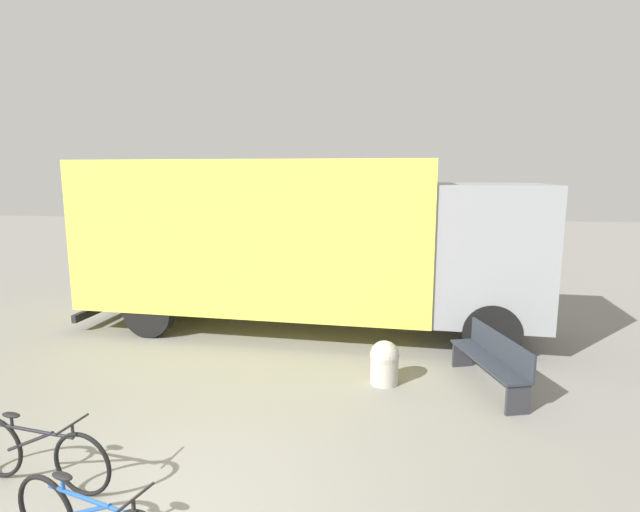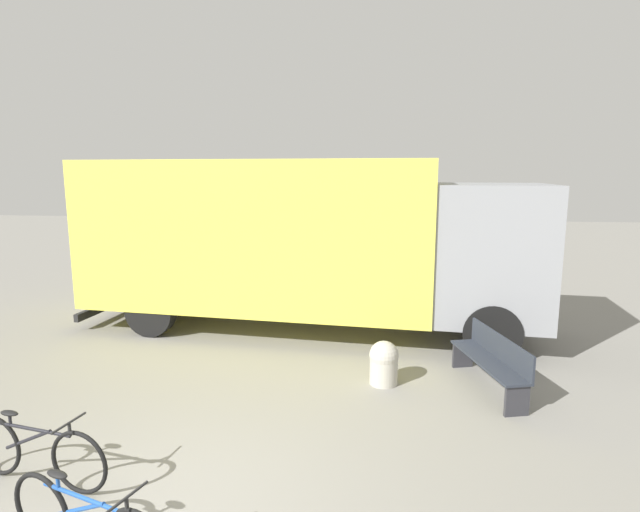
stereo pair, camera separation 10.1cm
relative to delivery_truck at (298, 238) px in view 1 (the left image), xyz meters
The scene contains 4 objects.
delivery_truck is the anchor object (origin of this frame).
park_bench 4.37m from the delivery_truck, 36.86° to the right, with size 0.86×1.84×0.83m.
bicycle_near 5.96m from the delivery_truck, 109.12° to the right, with size 1.76×0.48×0.77m.
bollard_near_bench 3.39m from the delivery_truck, 55.69° to the right, with size 0.45×0.45×0.68m.
Camera 1 is at (1.90, -3.90, 3.22)m, focal length 28.00 mm.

